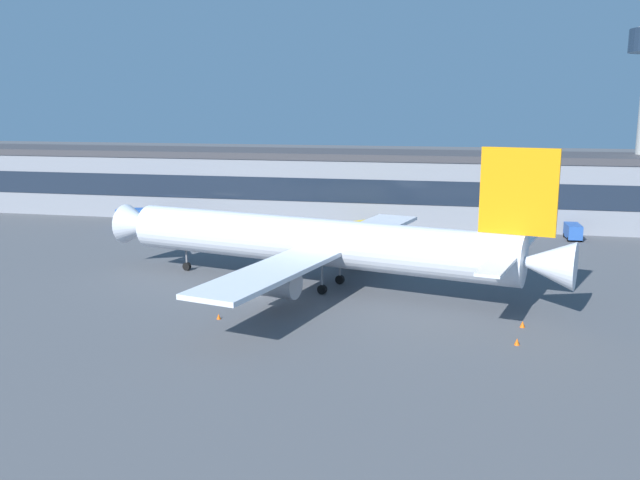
% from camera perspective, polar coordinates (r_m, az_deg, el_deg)
% --- Properties ---
extents(ground_plane, '(600.00, 600.00, 0.00)m').
position_cam_1_polar(ground_plane, '(79.54, -5.70, -4.63)').
color(ground_plane, '#4C4F54').
extents(terminal_building, '(185.52, 17.50, 13.05)m').
position_cam_1_polar(terminal_building, '(131.92, 1.92, 4.64)').
color(terminal_building, gray).
rests_on(terminal_building, ground_plane).
extents(airliner, '(58.47, 50.26, 17.44)m').
position_cam_1_polar(airliner, '(81.25, -0.04, -0.19)').
color(airliner, silver).
rests_on(airliner, ground_plane).
extents(belt_loader, '(5.78, 6.09, 1.95)m').
position_cam_1_polar(belt_loader, '(117.79, 3.28, 1.18)').
color(belt_loader, yellow).
rests_on(belt_loader, ground_plane).
extents(stair_truck, '(6.23, 3.06, 3.55)m').
position_cam_1_polar(stair_truck, '(120.26, -11.65, 1.57)').
color(stair_truck, white).
rests_on(stair_truck, ground_plane).
extents(fuel_truck, '(8.84, 4.89, 3.35)m').
position_cam_1_polar(fuel_truck, '(127.25, -14.89, 1.90)').
color(fuel_truck, '#2651A5').
rests_on(fuel_truck, ground_plane).
extents(crew_van, '(2.47, 5.29, 2.55)m').
position_cam_1_polar(crew_van, '(119.03, 20.46, 0.74)').
color(crew_van, '#2651A5').
rests_on(crew_van, ground_plane).
extents(traffic_cone_0, '(0.51, 0.51, 0.64)m').
position_cam_1_polar(traffic_cone_0, '(65.70, 16.20, -8.19)').
color(traffic_cone_0, '#F2590C').
rests_on(traffic_cone_0, ground_plane).
extents(traffic_cone_1, '(0.52, 0.52, 0.65)m').
position_cam_1_polar(traffic_cone_1, '(70.86, 16.63, -6.78)').
color(traffic_cone_1, '#F2590C').
rests_on(traffic_cone_1, ground_plane).
extents(traffic_cone_2, '(0.45, 0.45, 0.56)m').
position_cam_1_polar(traffic_cone_2, '(71.25, -8.50, -6.37)').
color(traffic_cone_2, '#F2590C').
rests_on(traffic_cone_2, ground_plane).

